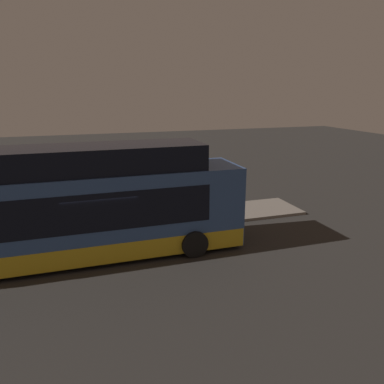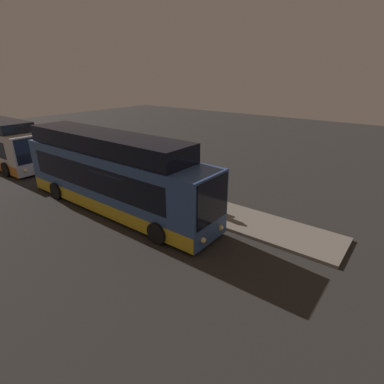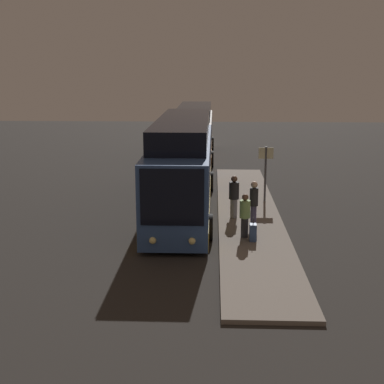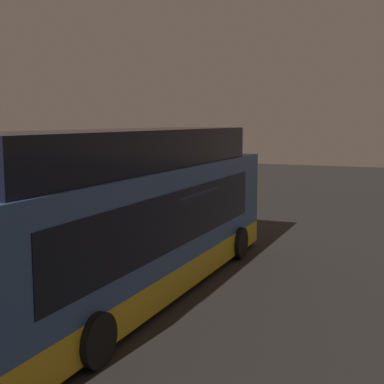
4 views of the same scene
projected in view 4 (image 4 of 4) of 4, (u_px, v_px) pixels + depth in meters
ground at (158, 283)px, 14.27m from camera, size 80.00×80.00×0.00m
platform at (68, 269)px, 15.38m from camera, size 20.00×2.63×0.13m
bus_lead at (137, 222)px, 13.03m from camera, size 12.65×2.72×4.09m
passenger_boarding at (134, 218)px, 18.12m from camera, size 0.63×0.48×1.65m
passenger_waiting at (100, 231)px, 15.63m from camera, size 0.63×0.48×1.80m
passenger_with_bags at (99, 221)px, 16.92m from camera, size 0.47×0.47×1.81m
suitcase at (133, 231)px, 18.70m from camera, size 0.35×0.25×0.87m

